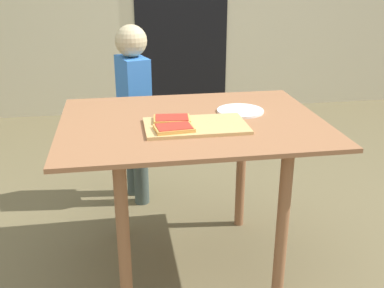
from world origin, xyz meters
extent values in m
plane|color=brown|center=(0.00, 0.00, 0.00)|extent=(16.00, 16.00, 0.00)
cube|color=black|center=(0.33, 2.61, 1.00)|extent=(0.90, 0.02, 2.00)
cube|color=#8F5E3B|center=(0.00, 0.00, 0.74)|extent=(1.15, 0.87, 0.02)
cylinder|color=#8F5E3B|center=(-0.33, -0.33, 0.37)|extent=(0.05, 0.05, 0.73)
cylinder|color=#8F5E3B|center=(0.33, -0.33, 0.37)|extent=(0.05, 0.05, 0.73)
cylinder|color=#8F5E3B|center=(-0.33, 0.33, 0.37)|extent=(0.05, 0.05, 0.73)
cylinder|color=#8F5E3B|center=(0.33, 0.33, 0.37)|extent=(0.05, 0.05, 0.73)
cube|color=tan|center=(0.00, -0.10, 0.76)|extent=(0.43, 0.26, 0.01)
cube|color=gold|center=(-0.10, -0.15, 0.77)|extent=(0.16, 0.12, 0.01)
cube|color=#B33124|center=(-0.10, -0.15, 0.78)|extent=(0.15, 0.11, 0.00)
cube|color=gold|center=(-0.09, -0.04, 0.77)|extent=(0.16, 0.12, 0.01)
cube|color=#B33124|center=(-0.09, -0.04, 0.78)|extent=(0.15, 0.11, 0.00)
cylinder|color=white|center=(0.24, 0.09, 0.76)|extent=(0.22, 0.22, 0.01)
cylinder|color=#404D46|center=(-0.25, 0.81, 0.25)|extent=(0.09, 0.09, 0.49)
cylinder|color=#404D46|center=(-0.21, 0.68, 0.25)|extent=(0.09, 0.09, 0.49)
cube|color=blue|center=(-0.23, 0.74, 0.70)|extent=(0.20, 0.27, 0.41)
sphere|color=tan|center=(-0.23, 0.74, 0.99)|extent=(0.18, 0.18, 0.18)
camera|label=1|loc=(-0.31, -1.89, 1.38)|focal=42.75mm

